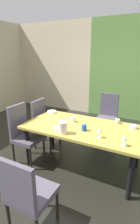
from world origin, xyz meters
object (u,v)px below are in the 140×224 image
at_px(cup_south, 73,120).
at_px(pitcher_left, 63,128).
at_px(wine_glass_north, 124,138).
at_px(chair_head_near, 27,192).
at_px(wine_glass_rear, 99,130).
at_px(chair_left_far, 44,122).
at_px(chair_head_far, 107,114).
at_px(serving_bowl_front, 133,127).
at_px(serving_bowl_near_window, 59,128).
at_px(serving_bowl_center, 52,112).
at_px(cup_right, 118,121).
at_px(cup_west, 84,128).
at_px(dining_table, 83,131).
at_px(chair_left_near, 24,132).

bearing_deg(cup_south, pitcher_left, -81.73).
bearing_deg(wine_glass_north, chair_head_near, -126.60).
bearing_deg(wine_glass_rear, chair_left_far, 157.48).
xyz_separation_m(chair_head_far, serving_bowl_front, (0.70, -1.06, 0.23)).
bearing_deg(wine_glass_north, serving_bowl_near_window, 176.85).
relative_size(chair_left_far, pitcher_left, 5.39).
xyz_separation_m(wine_glass_north, pitcher_left, (-0.87, -0.03, -0.02)).
bearing_deg(chair_left_far, pitcher_left, 51.29).
distance_m(chair_head_far, pitcher_left, 1.77).
bearing_deg(pitcher_left, chair_left_far, 141.29).
distance_m(serving_bowl_center, serving_bowl_front, 1.55).
distance_m(serving_bowl_near_window, serving_bowl_front, 1.18).
height_order(cup_south, cup_right, cup_south).
height_order(chair_head_far, cup_west, chair_head_far).
distance_m(serving_bowl_front, cup_south, 0.98).
height_order(wine_glass_rear, serving_bowl_front, wine_glass_rear).
height_order(dining_table, wine_glass_rear, wine_glass_rear).
xyz_separation_m(serving_bowl_near_window, cup_west, (0.36, 0.15, 0.03)).
height_order(chair_head_near, cup_south, chair_head_near).
bearing_deg(cup_west, cup_right, 53.76).
distance_m(dining_table, wine_glass_rear, 0.49).
xyz_separation_m(chair_head_far, wine_glass_rear, (0.32, -1.62, 0.32)).
bearing_deg(dining_table, chair_head_far, 88.27).
height_order(dining_table, chair_left_far, chair_left_far).
bearing_deg(cup_right, chair_left_far, -176.37).
bearing_deg(cup_south, serving_bowl_front, 11.13).
xyz_separation_m(cup_south, cup_right, (0.70, 0.28, -0.01)).
relative_size(chair_head_far, serving_bowl_front, 8.15).
xyz_separation_m(dining_table, chair_head_near, (-0.04, -1.35, -0.14)).
height_order(chair_left_far, wine_glass_north, chair_left_far).
distance_m(chair_head_far, serving_bowl_center, 1.35).
xyz_separation_m(wine_glass_rear, wine_glass_north, (0.35, -0.08, -0.01)).
distance_m(chair_left_far, serving_bowl_center, 0.30).
relative_size(cup_south, pitcher_left, 0.45).
bearing_deg(serving_bowl_near_window, chair_head_near, -76.90).
bearing_deg(cup_west, pitcher_left, -135.24).
bearing_deg(chair_left_near, cup_south, 117.80).
bearing_deg(chair_head_near, chair_left_near, 132.50).
bearing_deg(dining_table, serving_bowl_center, 157.53).
bearing_deg(serving_bowl_front, cup_south, -168.87).
relative_size(wine_glass_north, cup_south, 1.81).
relative_size(chair_head_near, cup_south, 11.46).
relative_size(chair_left_far, serving_bowl_center, 5.74).
distance_m(chair_left_near, serving_bowl_near_window, 0.75).
bearing_deg(dining_table, chair_left_near, -163.32).
xyz_separation_m(chair_head_far, serving_bowl_center, (-0.85, -1.02, 0.22)).
distance_m(chair_head_near, serving_bowl_front, 1.84).
bearing_deg(serving_bowl_near_window, wine_glass_rear, 2.03).
distance_m(chair_left_far, cup_right, 1.49).
distance_m(wine_glass_north, serving_bowl_front, 0.64).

